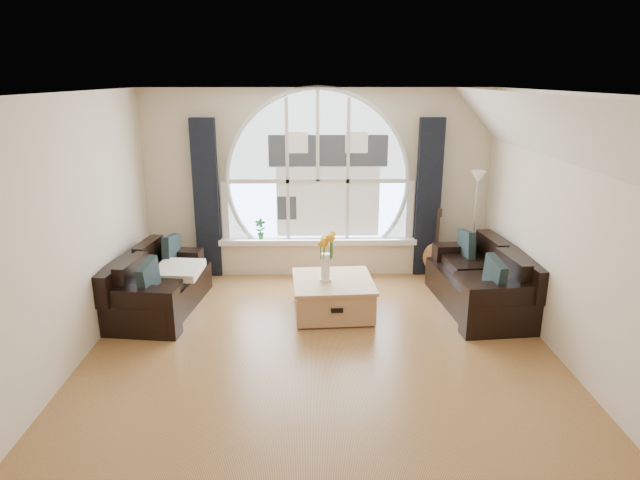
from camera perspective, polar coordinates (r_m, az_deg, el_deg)
The scene contains 21 objects.
ground at distance 5.82m, azimuth 0.17°, elevation -12.56°, with size 5.00×5.50×0.01m, color brown.
ceiling at distance 5.08m, azimuth 0.19°, elevation 15.10°, with size 5.00×5.50×0.01m, color silver.
wall_back at distance 7.96m, azimuth -0.25°, elevation 5.90°, with size 5.00×0.01×2.70m, color beige.
wall_front at distance 2.76m, azimuth 1.46°, elevation -15.99°, with size 5.00×0.01×2.70m, color beige.
wall_left at distance 5.80m, azimuth -25.34°, elevation 0.15°, with size 0.01×5.50×2.70m, color beige.
wall_right at distance 5.90m, azimuth 25.26°, elevation 0.41°, with size 0.01×5.50×2.70m, color beige.
attic_slope at distance 5.60m, azimuth 23.74°, elevation 10.28°, with size 0.92×5.50×0.72m, color silver.
arched_window at distance 7.89m, azimuth -0.25°, elevation 7.82°, with size 2.60×0.06×2.15m, color silver.
window_sill at distance 8.07m, azimuth -0.23°, elevation -0.10°, with size 2.90×0.22×0.08m, color white.
window_frame at distance 7.86m, azimuth -0.24°, elevation 7.79°, with size 2.76×0.08×2.15m, color white.
neighbor_house at distance 7.90m, azimuth 0.85°, elevation 6.91°, with size 1.70×0.02×1.50m, color silver.
curtain_left at distance 8.03m, azimuth -11.76°, elevation 4.17°, with size 0.35×0.12×2.30m, color black.
curtain_right at distance 8.07m, azimuth 11.23°, elevation 4.27°, with size 0.35×0.12×2.30m, color black.
sofa_left at distance 7.14m, azimuth -16.53°, elevation -4.02°, with size 0.84×1.67×0.74m, color black.
sofa_right at distance 7.21m, azimuth 16.51°, elevation -3.81°, with size 0.89×1.78×0.79m, color black.
coffee_chest at distance 6.82m, azimuth 1.35°, elevation -5.75°, with size 0.98×0.98×0.48m, color #AC784D.
throw_blanket at distance 7.12m, azimuth -14.52°, elevation -3.06°, with size 0.55×0.55×0.10m, color silver.
vase_flowers at distance 6.59m, azimuth 0.58°, elevation -1.11°, with size 0.24×0.24×0.70m, color white.
floor_lamp at distance 8.02m, azimuth 15.78°, elevation 1.30°, with size 0.24×0.24×1.60m, color #B2B2B2.
guitar at distance 8.12m, azimuth 12.03°, elevation -0.23°, with size 0.36×0.24×1.06m, color brown.
potted_plant at distance 8.05m, azimuth -6.26°, elevation 1.17°, with size 0.16×0.11×0.30m, color #1E6023.
Camera 1 is at (-0.11, -5.07, 2.84)m, focal length 30.66 mm.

